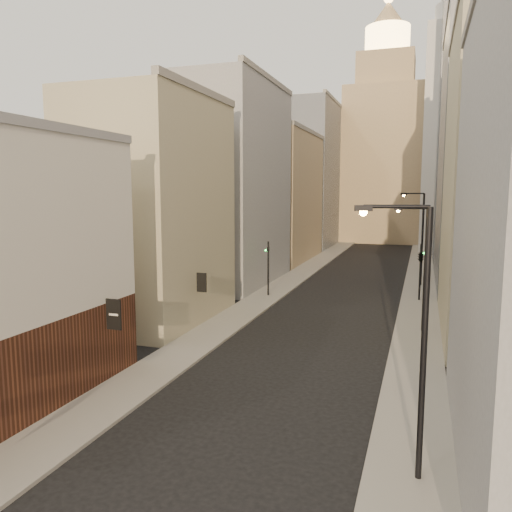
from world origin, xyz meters
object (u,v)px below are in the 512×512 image
at_px(streetlamp_mid, 422,262).
at_px(traffic_light_right, 421,257).
at_px(traffic_light_left, 268,256).
at_px(clock_tower, 384,147).
at_px(white_tower, 451,131).
at_px(streetlamp_near, 417,328).
at_px(streetlamp_far, 420,233).

bearing_deg(streetlamp_mid, traffic_light_right, 87.43).
distance_m(streetlamp_mid, traffic_light_left, 15.21).
relative_size(clock_tower, white_tower, 1.08).
relative_size(streetlamp_mid, traffic_light_right, 1.68).
bearing_deg(streetlamp_near, white_tower, 75.93).
height_order(white_tower, streetlamp_mid, white_tower).
height_order(clock_tower, white_tower, clock_tower).
height_order(white_tower, streetlamp_near, white_tower).
bearing_deg(streetlamp_far, white_tower, 60.77).
distance_m(streetlamp_mid, streetlamp_far, 17.23).
relative_size(streetlamp_mid, streetlamp_far, 0.90).
bearing_deg(clock_tower, streetlamp_far, -80.99).
distance_m(white_tower, traffic_light_right, 42.31).
relative_size(clock_tower, traffic_light_left, 8.98).
distance_m(streetlamp_near, traffic_light_left, 29.13).
relative_size(white_tower, streetlamp_near, 4.58).
bearing_deg(white_tower, traffic_light_left, -111.47).
bearing_deg(traffic_light_right, clock_tower, -84.95).
bearing_deg(traffic_light_left, traffic_light_right, -162.88).
relative_size(streetlamp_far, traffic_light_left, 1.86).
xyz_separation_m(clock_tower, streetlamp_far, (7.34, -46.30, -12.33)).
xyz_separation_m(clock_tower, traffic_light_left, (-5.42, -55.75, -13.97)).
bearing_deg(streetlamp_far, traffic_light_left, -166.22).
bearing_deg(streetlamp_far, clock_tower, 76.24).
bearing_deg(clock_tower, traffic_light_right, -82.02).
bearing_deg(streetlamp_near, traffic_light_left, 105.29).
relative_size(streetlamp_near, streetlamp_far, 0.98).
relative_size(traffic_light_left, traffic_light_right, 1.00).
xyz_separation_m(white_tower, streetlamp_far, (-3.66, -32.30, -13.31)).
bearing_deg(white_tower, streetlamp_near, -92.93).
height_order(clock_tower, traffic_light_right, clock_tower).
distance_m(white_tower, streetlamp_near, 69.21).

